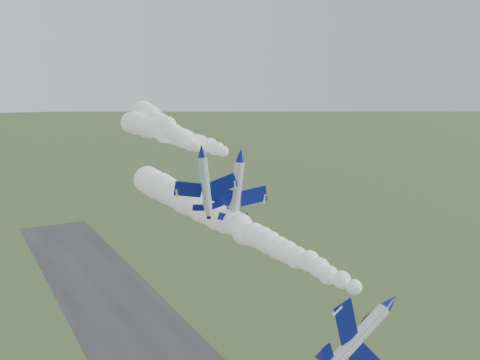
# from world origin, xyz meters

# --- Properties ---
(jet_lead) EXTENTS (5.40, 12.32, 8.82)m
(jet_lead) POSITION_xyz_m (7.17, -11.09, 31.41)
(jet_lead) COLOR silver
(smoke_trail_jet_lead) EXTENTS (10.50, 65.55, 5.64)m
(smoke_trail_jet_lead) POSITION_xyz_m (4.86, 24.14, 32.88)
(smoke_trail_jet_lead) COLOR white
(jet_pair_left) EXTENTS (9.58, 11.27, 2.84)m
(jet_pair_left) POSITION_xyz_m (-0.23, 20.36, 44.56)
(jet_pair_left) COLOR silver
(smoke_trail_jet_pair_left) EXTENTS (21.92, 73.14, 5.35)m
(smoke_trail_jet_pair_left) POSITION_xyz_m (7.86, 58.82, 45.66)
(smoke_trail_jet_pair_left) COLOR white
(jet_pair_right) EXTENTS (10.77, 13.09, 3.39)m
(jet_pair_right) POSITION_xyz_m (6.45, 20.66, 43.47)
(jet_pair_right) COLOR silver
(smoke_trail_jet_pair_right) EXTENTS (5.49, 54.98, 5.19)m
(smoke_trail_jet_pair_right) POSITION_xyz_m (6.75, 51.37, 44.15)
(smoke_trail_jet_pair_right) COLOR white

